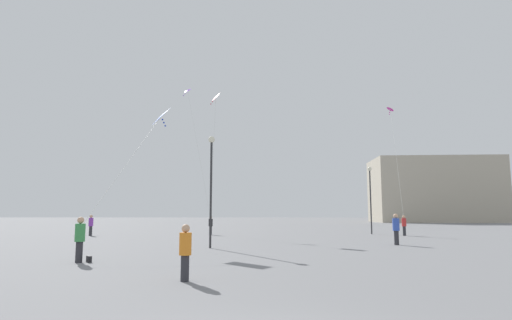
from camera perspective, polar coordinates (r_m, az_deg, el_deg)
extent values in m
cylinder|color=#2D2D33|center=(17.58, -23.01, -11.51)|extent=(0.26, 0.26, 0.78)
cylinder|color=#388C47|center=(17.53, -22.89, -9.12)|extent=(0.38, 0.38, 0.68)
sphere|color=tan|center=(17.52, -22.82, -7.59)|extent=(0.26, 0.26, 0.26)
cylinder|color=#2D2D33|center=(36.93, -21.67, -9.00)|extent=(0.25, 0.25, 0.77)
cylinder|color=purple|center=(36.91, -21.61, -7.89)|extent=(0.37, 0.37, 0.67)
sphere|color=tan|center=(36.90, -21.58, -7.17)|extent=(0.25, 0.25, 0.25)
cylinder|color=#2D2D33|center=(35.99, -6.23, -9.56)|extent=(0.23, 0.23, 0.72)
cylinder|color=black|center=(35.96, -6.21, -8.49)|extent=(0.34, 0.34, 0.62)
sphere|color=tan|center=(35.96, -6.20, -7.81)|extent=(0.23, 0.23, 0.23)
cylinder|color=#2D2D33|center=(36.60, 19.60, -9.12)|extent=(0.25, 0.25, 0.75)
cylinder|color=red|center=(36.58, 19.55, -8.02)|extent=(0.36, 0.36, 0.66)
sphere|color=tan|center=(36.57, 19.53, -7.32)|extent=(0.25, 0.25, 0.25)
cylinder|color=#2D2D33|center=(12.10, -9.69, -14.37)|extent=(0.23, 0.23, 0.71)
cylinder|color=orange|center=(12.03, -9.62, -11.22)|extent=(0.34, 0.34, 0.62)
sphere|color=tan|center=(12.01, -9.58, -9.19)|extent=(0.23, 0.23, 0.23)
cylinder|color=#2D2D33|center=(26.10, 18.64, -10.04)|extent=(0.27, 0.27, 0.83)
cylinder|color=#3351B7|center=(26.07, 18.57, -8.35)|extent=(0.39, 0.39, 0.72)
sphere|color=tan|center=(26.06, 18.53, -7.27)|extent=(0.27, 0.27, 0.27)
cone|color=#D12899|center=(44.19, 17.88, 6.67)|extent=(0.74, 0.79, 0.46)
sphere|color=#D12899|center=(44.01, 17.84, 6.44)|extent=(0.10, 0.10, 0.10)
sphere|color=#D12899|center=(43.83, 17.80, 6.21)|extent=(0.10, 0.10, 0.10)
sphere|color=#D12899|center=(43.66, 17.75, 5.98)|extent=(0.10, 0.10, 0.10)
cylinder|color=silver|center=(40.06, 18.63, 0.18)|extent=(1.41, 6.32, 10.90)
cone|color=purple|center=(44.70, -9.33, 9.40)|extent=(1.03, 1.02, 0.57)
sphere|color=purple|center=(44.63, -9.52, 9.15)|extent=(0.10, 0.10, 0.10)
sphere|color=purple|center=(44.56, -9.70, 8.90)|extent=(0.10, 0.10, 0.10)
sphere|color=purple|center=(44.50, -9.89, 8.64)|extent=(0.10, 0.10, 0.10)
cylinder|color=silver|center=(39.85, -7.93, 1.62)|extent=(3.28, 6.56, 13.26)
pyramid|color=red|center=(37.67, -5.56, 8.58)|extent=(1.00, 1.37, 0.66)
sphere|color=red|center=(37.63, -5.75, 8.24)|extent=(0.10, 0.10, 0.10)
sphere|color=red|center=(37.59, -5.97, 7.92)|extent=(0.10, 0.10, 0.10)
sphere|color=red|center=(37.55, -6.18, 7.61)|extent=(0.10, 0.10, 0.10)
cylinder|color=silver|center=(36.43, -5.86, 0.44)|extent=(0.29, 0.37, 10.77)
pyramid|color=blue|center=(25.80, -12.87, 5.87)|extent=(1.49, 1.95, 0.88)
sphere|color=blue|center=(25.64, -12.65, 5.42)|extent=(0.10, 0.10, 0.10)
sphere|color=blue|center=(25.49, -12.47, 5.00)|extent=(0.10, 0.10, 0.10)
sphere|color=blue|center=(25.34, -12.29, 4.59)|extent=(0.10, 0.10, 0.10)
cylinder|color=silver|center=(21.42, -16.87, 0.01)|extent=(1.10, 8.34, 6.32)
cube|color=#B2A893|center=(88.72, 23.07, -3.84)|extent=(23.72, 14.09, 12.29)
cylinder|color=#2D2D30|center=(22.77, -6.18, -4.68)|extent=(0.12, 0.12, 5.72)
sphere|color=#EAE5C6|center=(23.09, -6.08, 2.80)|extent=(0.36, 0.36, 0.36)
cylinder|color=#2D2D30|center=(38.41, 15.39, -5.55)|extent=(0.12, 0.12, 5.60)
sphere|color=#EAE5C6|center=(38.59, 15.25, -1.17)|extent=(0.36, 0.36, 0.36)
cube|color=black|center=(17.57, -21.85, -12.46)|extent=(0.30, 0.34, 0.24)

